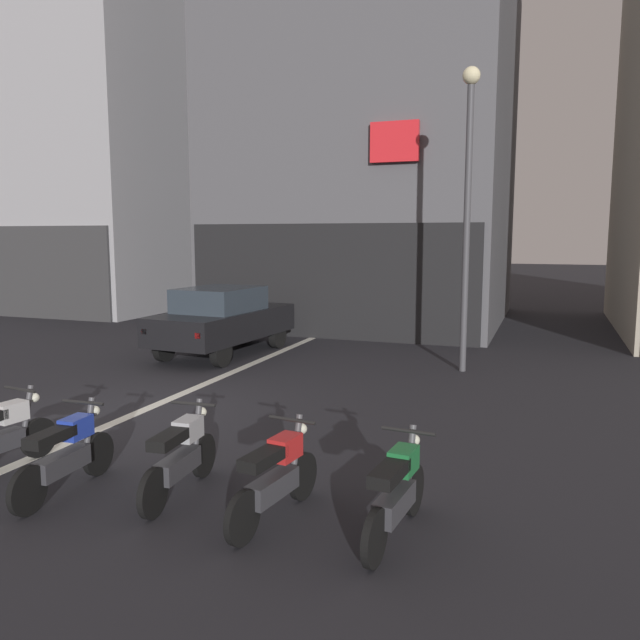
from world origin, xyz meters
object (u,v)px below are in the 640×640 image
object	(u,v)px
car_black_crossing_near	(223,319)
motorcycle_green_row_rightmost	(397,491)
motorcycle_silver_row_centre	(180,455)
street_lamp	(468,188)
motorcycle_red_row_right_mid	(276,476)
motorcycle_blue_row_left_mid	(66,453)

from	to	relation	value
car_black_crossing_near	motorcycle_green_row_rightmost	distance (m)	9.77
car_black_crossing_near	motorcycle_silver_row_centre	bearing A→B (deg)	-64.26
street_lamp	motorcycle_red_row_right_mid	bearing A→B (deg)	-96.18
street_lamp	car_black_crossing_near	bearing A→B (deg)	-178.72
motorcycle_green_row_rightmost	motorcycle_blue_row_left_mid	bearing A→B (deg)	-176.17
motorcycle_silver_row_centre	car_black_crossing_near	bearing A→B (deg)	115.74
motorcycle_red_row_right_mid	motorcycle_green_row_rightmost	bearing A→B (deg)	2.17
motorcycle_blue_row_left_mid	motorcycle_green_row_rightmost	distance (m)	3.71
street_lamp	motorcycle_red_row_right_mid	world-z (taller)	street_lamp
car_black_crossing_near	motorcycle_blue_row_left_mid	world-z (taller)	car_black_crossing_near
motorcycle_blue_row_left_mid	motorcycle_silver_row_centre	distance (m)	1.29
motorcycle_silver_row_centre	motorcycle_green_row_rightmost	distance (m)	2.47
motorcycle_blue_row_left_mid	motorcycle_red_row_right_mid	world-z (taller)	same
street_lamp	motorcycle_red_row_right_mid	xyz separation A→B (m)	(-0.85, -7.81, -3.38)
street_lamp	motorcycle_green_row_rightmost	bearing A→B (deg)	-87.14
car_black_crossing_near	motorcycle_red_row_right_mid	bearing A→B (deg)	-57.74
car_black_crossing_near	motorcycle_blue_row_left_mid	xyz separation A→B (m)	(2.38, -7.88, -0.43)
street_lamp	motorcycle_silver_row_centre	size ratio (longest dim) A/B	3.73
street_lamp	motorcycle_blue_row_left_mid	distance (m)	9.30
motorcycle_red_row_right_mid	car_black_crossing_near	bearing A→B (deg)	122.26
street_lamp	motorcycle_silver_row_centre	xyz separation A→B (m)	(-2.08, -7.62, -3.38)
motorcycle_blue_row_left_mid	motorcycle_silver_row_centre	world-z (taller)	same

